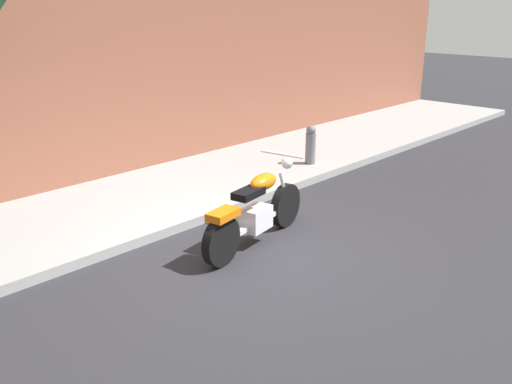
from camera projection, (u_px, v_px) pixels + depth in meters
ground_plane at (253, 254)px, 7.46m from camera, size 60.00×60.00×0.00m
sidewalk at (136, 203)px, 9.17m from camera, size 24.20×2.74×0.14m
motorcycle at (256, 212)px, 7.64m from camera, size 2.22×0.75×1.15m
fire_hydrant at (310, 148)px, 11.01m from camera, size 0.20×0.20×0.91m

